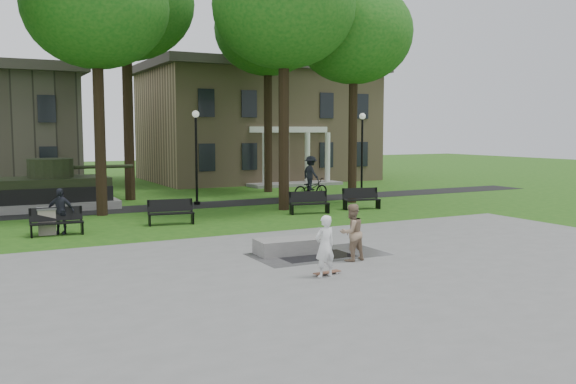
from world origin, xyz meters
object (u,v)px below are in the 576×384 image
concrete_block (292,246)px  cyclist (311,181)px  skateboarder (325,246)px  trash_bin (47,221)px  park_bench_0 (56,221)px  friend_watching (352,232)px

concrete_block → cyclist: cyclist is taller
concrete_block → skateboarder: (-0.67, -3.06, 0.57)m
cyclist → trash_bin: cyclist is taller
park_bench_0 → cyclist: bearing=25.5°
park_bench_0 → trash_bin: (-0.28, 0.40, -0.04)m
concrete_block → skateboarder: 3.19m
cyclist → park_bench_0: cyclist is taller
skateboarder → park_bench_0: (-5.26, 9.84, -0.29)m
skateboarder → friend_watching: bearing=-147.4°
park_bench_0 → trash_bin: 0.49m
concrete_block → park_bench_0: bearing=131.2°
friend_watching → skateboarder: bearing=30.3°
friend_watching → park_bench_0: friend_watching is taller
concrete_block → trash_bin: size_ratio=2.29×
friend_watching → park_bench_0: size_ratio=0.90×
skateboarder → park_bench_0: skateboarder is taller
friend_watching → trash_bin: 11.47m
concrete_block → park_bench_0: park_bench_0 is taller
trash_bin → cyclist: bearing=22.1°
cyclist → trash_bin: (-14.20, -5.78, -0.47)m
skateboarder → cyclist: cyclist is taller
skateboarder → friend_watching: (1.68, 1.32, 0.03)m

